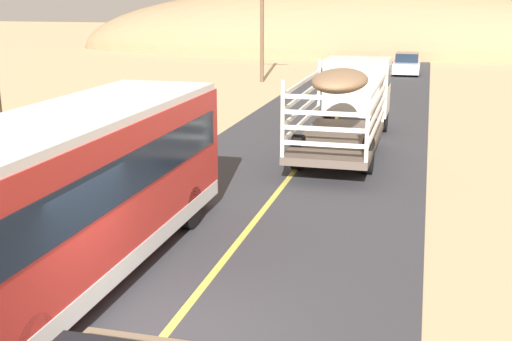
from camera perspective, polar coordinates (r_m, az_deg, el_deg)
name	(u,v)px	position (r m, az deg, el deg)	size (l,w,h in m)	color
ground_plane	(166,335)	(10.94, -7.90, -14.04)	(240.00, 240.00, 0.00)	tan
road_surface	(166,334)	(10.93, -7.90, -14.00)	(8.00, 120.00, 0.02)	#38383D
road_centre_line	(166,333)	(10.93, -7.91, -13.94)	(0.16, 117.60, 0.00)	#D8CC4C
livestock_truck	(351,94)	(24.49, 8.32, 6.62)	(2.53, 9.70, 3.02)	silver
bus	(71,193)	(12.62, -15.90, -1.88)	(2.54, 10.00, 3.21)	red
car_far	(407,64)	(47.52, 13.06, 9.05)	(1.80, 4.40, 1.46)	silver
power_pole_mid	(262,18)	(41.76, 0.53, 13.18)	(2.20, 0.24, 7.38)	brown
power_pole_far	(327,8)	(67.96, 6.23, 13.94)	(2.20, 0.24, 7.74)	brown
distant_hill	(357,53)	(65.35, 8.87, 10.16)	(58.29, 17.49, 12.90)	#957553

